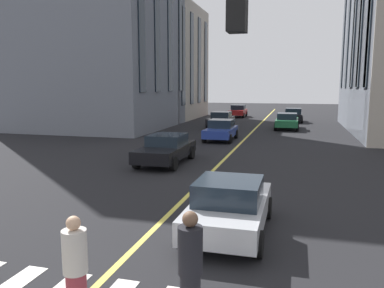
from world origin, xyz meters
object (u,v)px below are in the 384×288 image
object	(u,v)px
car_silver_trailing	(230,206)
car_green_far	(287,121)
car_black_parked_a	(166,149)
car_red_oncoming	(238,111)
pedestrian_companion	(76,269)
car_blue_mid	(221,130)
pedestrian_near	(190,270)
car_black_near	(221,119)
car_black_parked_b	(293,115)

from	to	relation	value
car_silver_trailing	car_green_far	world-z (taller)	car_silver_trailing
car_black_parked_a	car_red_oncoming	bearing A→B (deg)	1.74
car_red_oncoming	pedestrian_companion	world-z (taller)	pedestrian_companion
car_blue_mid	pedestrian_near	size ratio (longest dim) A/B	2.12
car_black_near	car_green_far	bearing A→B (deg)	-89.81
car_black_parked_b	car_black_near	xyz separation A→B (m)	(-6.86, 6.12, 0.00)
car_blue_mid	car_silver_trailing	world-z (taller)	same
car_blue_mid	car_green_far	size ratio (longest dim) A/B	0.89
car_silver_trailing	pedestrian_companion	xyz separation A→B (m)	(-4.25, 1.67, 0.16)
car_red_oncoming	car_black_parked_a	bearing A→B (deg)	-178.26
car_blue_mid	car_black_parked_a	world-z (taller)	car_blue_mid
car_black_near	pedestrian_near	size ratio (longest dim) A/B	2.39
car_black_parked_a	pedestrian_near	size ratio (longest dim) A/B	2.39
car_green_far	car_red_oncoming	bearing A→B (deg)	27.02
car_blue_mid	car_red_oncoming	distance (m)	19.96
car_black_near	pedestrian_companion	size ratio (longest dim) A/B	2.57
car_black_parked_b	car_black_near	world-z (taller)	car_black_parked_b
pedestrian_near	pedestrian_companion	size ratio (longest dim) A/B	1.07
car_green_far	pedestrian_near	size ratio (longest dim) A/B	2.39
pedestrian_companion	car_green_far	bearing A→B (deg)	-4.74
pedestrian_companion	car_black_parked_a	bearing A→B (deg)	12.77
car_black_near	pedestrian_near	distance (m)	28.71
car_red_oncoming	car_black_parked_a	size ratio (longest dim) A/B	0.89
car_black_parked_a	pedestrian_near	world-z (taller)	pedestrian_near
car_blue_mid	car_silver_trailing	size ratio (longest dim) A/B	1.00
car_black_near	pedestrian_near	xyz separation A→B (m)	(-28.25, -5.08, 0.22)
car_black_parked_a	car_blue_mid	bearing A→B (deg)	-6.85
car_blue_mid	car_black_near	distance (m)	8.30
car_blue_mid	car_black_near	world-z (taller)	car_blue_mid
car_black_parked_a	car_silver_trailing	size ratio (longest dim) A/B	1.13
car_blue_mid	car_black_parked_a	size ratio (longest dim) A/B	0.89
car_green_far	car_black_near	bearing A→B (deg)	90.19
car_black_parked_a	pedestrian_companion	bearing A→B (deg)	-167.23
car_blue_mid	car_black_parked_a	xyz separation A→B (m)	(-8.34, 1.00, 0.00)
car_blue_mid	car_green_far	distance (m)	9.14
car_silver_trailing	pedestrian_near	bearing A→B (deg)	-178.85
car_black_near	car_blue_mid	bearing A→B (deg)	-168.92
car_red_oncoming	car_black_parked_a	world-z (taller)	car_red_oncoming
car_black_parked_a	pedestrian_near	bearing A→B (deg)	-159.11
car_black_parked_b	car_green_far	bearing A→B (deg)	176.52
car_green_far	pedestrian_near	world-z (taller)	pedestrian_near
car_silver_trailing	pedestrian_companion	bearing A→B (deg)	158.53
car_black_parked_b	car_blue_mid	size ratio (longest dim) A/B	1.00
car_silver_trailing	pedestrian_near	world-z (taller)	pedestrian_near
car_black_near	pedestrian_near	world-z (taller)	pedestrian_near
pedestrian_companion	pedestrian_near	bearing A→B (deg)	-79.31
car_silver_trailing	pedestrian_companion	world-z (taller)	pedestrian_companion
car_silver_trailing	car_blue_mid	bearing A→B (deg)	11.90
car_black_parked_a	car_black_near	distance (m)	16.50
car_black_parked_a	pedestrian_companion	size ratio (longest dim) A/B	2.57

